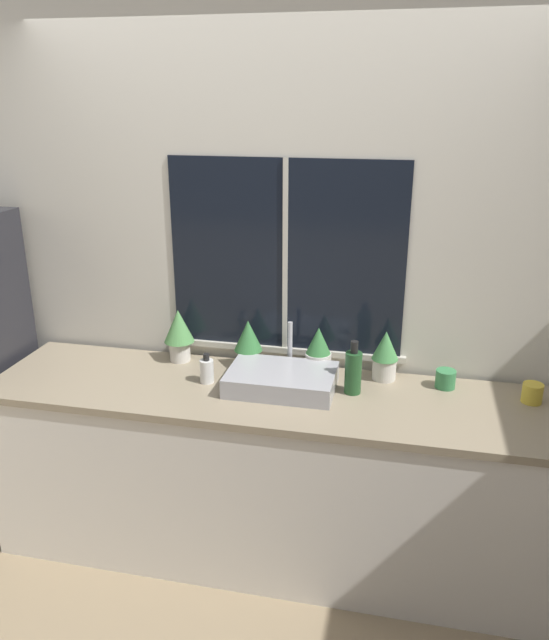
# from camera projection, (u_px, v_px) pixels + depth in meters

# --- Properties ---
(ground_plane) EXTENTS (14.00, 14.00, 0.00)m
(ground_plane) POSITION_uv_depth(u_px,v_px,m) (254.00, 595.00, 2.87)
(ground_plane) COLOR #937F60
(wall_back) EXTENTS (8.00, 0.09, 2.70)m
(wall_back) POSITION_uv_depth(u_px,v_px,m) (287.00, 272.00, 3.06)
(wall_back) COLOR silver
(wall_back) RESTS_ON ground_plane
(counter) EXTENTS (2.65, 0.66, 0.89)m
(counter) POSITION_uv_depth(u_px,v_px,m) (270.00, 474.00, 3.01)
(counter) COLOR white
(counter) RESTS_ON ground_plane
(sink) EXTENTS (0.49, 0.38, 0.26)m
(sink) POSITION_uv_depth(u_px,v_px,m) (282.00, 379.00, 2.87)
(sink) COLOR #ADADB2
(sink) RESTS_ON counter
(potted_plant_far_left) EXTENTS (0.15, 0.15, 0.27)m
(potted_plant_far_left) POSITION_uv_depth(u_px,v_px,m) (179.00, 332.00, 3.14)
(potted_plant_far_left) COLOR silver
(potted_plant_far_left) RESTS_ON counter
(potted_plant_center_left) EXTENTS (0.14, 0.14, 0.24)m
(potted_plant_center_left) POSITION_uv_depth(u_px,v_px,m) (248.00, 340.00, 3.08)
(potted_plant_center_left) COLOR silver
(potted_plant_center_left) RESTS_ON counter
(potted_plant_center_right) EXTENTS (0.13, 0.13, 0.24)m
(potted_plant_center_right) POSITION_uv_depth(u_px,v_px,m) (318.00, 351.00, 3.01)
(potted_plant_center_right) COLOR silver
(potted_plant_center_right) RESTS_ON counter
(potted_plant_far_right) EXTENTS (0.13, 0.13, 0.24)m
(potted_plant_far_right) POSITION_uv_depth(u_px,v_px,m) (385.00, 354.00, 2.94)
(potted_plant_far_right) COLOR silver
(potted_plant_far_right) RESTS_ON counter
(soap_bottle) EXTENTS (0.07, 0.07, 0.14)m
(soap_bottle) POSITION_uv_depth(u_px,v_px,m) (207.00, 370.00, 2.93)
(soap_bottle) COLOR white
(soap_bottle) RESTS_ON counter
(bottle_tall) EXTENTS (0.08, 0.08, 0.25)m
(bottle_tall) POSITION_uv_depth(u_px,v_px,m) (353.00, 371.00, 2.81)
(bottle_tall) COLOR #235128
(bottle_tall) RESTS_ON counter
(mug_green) EXTENTS (0.09, 0.09, 0.09)m
(mug_green) POSITION_uv_depth(u_px,v_px,m) (446.00, 379.00, 2.88)
(mug_green) COLOR #38844C
(mug_green) RESTS_ON counter
(mug_yellow) EXTENTS (0.09, 0.09, 0.09)m
(mug_yellow) POSITION_uv_depth(u_px,v_px,m) (532.00, 393.00, 2.75)
(mug_yellow) COLOR gold
(mug_yellow) RESTS_ON counter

